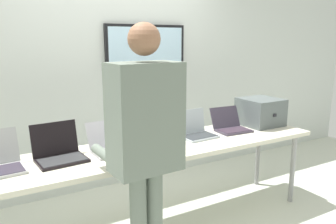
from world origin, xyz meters
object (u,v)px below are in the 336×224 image
(laptop_station_3, at_px, (155,137))
(laptop_station_5, at_px, (230,125))
(laptop_station_1, at_px, (59,152))
(person, at_px, (145,136))
(workbench, at_px, (162,151))
(laptop_station_2, at_px, (111,145))
(equipment_box, at_px, (260,112))
(laptop_station_4, at_px, (196,131))

(laptop_station_3, relative_size, laptop_station_5, 1.08)
(laptop_station_1, height_order, person, person)
(person, bearing_deg, workbench, 53.29)
(laptop_station_1, distance_m, laptop_station_2, 0.42)
(equipment_box, height_order, laptop_station_3, equipment_box)
(equipment_box, height_order, laptop_station_1, equipment_box)
(workbench, height_order, laptop_station_4, laptop_station_4)
(workbench, bearing_deg, laptop_station_2, 170.48)
(laptop_station_3, xyz_separation_m, laptop_station_5, (0.87, 0.00, -0.01))
(laptop_station_1, bearing_deg, laptop_station_2, -0.80)
(laptop_station_2, bearing_deg, laptop_station_4, 0.47)
(laptop_station_3, bearing_deg, workbench, -73.44)
(laptop_station_1, height_order, laptop_station_3, laptop_station_3)
(laptop_station_1, xyz_separation_m, laptop_station_4, (1.27, 0.00, -0.00))
(workbench, distance_m, laptop_station_1, 0.87)
(workbench, bearing_deg, laptop_station_4, 11.07)
(laptop_station_2, bearing_deg, laptop_station_1, 179.20)
(laptop_station_3, bearing_deg, laptop_station_5, 0.23)
(laptop_station_5, bearing_deg, person, -151.71)
(laptop_station_1, bearing_deg, laptop_station_3, -0.11)
(laptop_station_3, distance_m, laptop_station_4, 0.44)
(workbench, distance_m, laptop_station_3, 0.14)
(laptop_station_2, distance_m, person, 0.74)
(person, bearing_deg, laptop_station_4, 38.70)
(laptop_station_1, xyz_separation_m, laptop_station_5, (1.70, 0.00, -0.01))
(workbench, bearing_deg, laptop_station_5, 5.53)
(laptop_station_1, bearing_deg, laptop_station_4, 0.05)
(workbench, height_order, equipment_box, equipment_box)
(laptop_station_2, relative_size, laptop_station_5, 0.99)
(laptop_station_4, bearing_deg, laptop_station_5, 0.09)
(workbench, bearing_deg, person, -126.71)
(laptop_station_4, relative_size, person, 0.19)
(workbench, relative_size, laptop_station_4, 8.95)
(workbench, height_order, laptop_station_5, laptop_station_5)
(workbench, relative_size, equipment_box, 7.50)
(laptop_station_1, distance_m, laptop_station_3, 0.83)
(workbench, xyz_separation_m, laptop_station_2, (-0.44, 0.07, 0.11))
(laptop_station_4, height_order, laptop_station_5, laptop_station_4)
(laptop_station_2, bearing_deg, workbench, -9.52)
(laptop_station_1, bearing_deg, equipment_box, 0.72)
(laptop_station_2, xyz_separation_m, laptop_station_3, (0.42, 0.00, 0.01))
(laptop_station_4, distance_m, laptop_station_5, 0.43)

